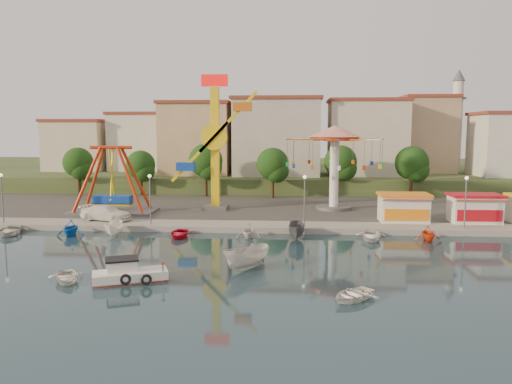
# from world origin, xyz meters

# --- Properties ---
(ground) EXTENTS (200.00, 200.00, 0.00)m
(ground) POSITION_xyz_m (0.00, 0.00, 0.00)
(ground) COLOR #142B37
(ground) RESTS_ON ground
(quay_deck) EXTENTS (200.00, 100.00, 0.60)m
(quay_deck) POSITION_xyz_m (0.00, 62.00, 0.30)
(quay_deck) COLOR #9E998E
(quay_deck) RESTS_ON ground
(asphalt_pad) EXTENTS (90.00, 28.00, 0.01)m
(asphalt_pad) POSITION_xyz_m (0.00, 30.00, 0.60)
(asphalt_pad) COLOR #4C4944
(asphalt_pad) RESTS_ON quay_deck
(hill_terrace) EXTENTS (200.00, 60.00, 3.00)m
(hill_terrace) POSITION_xyz_m (0.00, 67.00, 1.50)
(hill_terrace) COLOR #384C26
(hill_terrace) RESTS_ON ground
(pirate_ship_ride) EXTENTS (10.00, 5.00, 8.00)m
(pirate_ship_ride) POSITION_xyz_m (-14.59, 20.08, 4.39)
(pirate_ship_ride) COLOR #59595E
(pirate_ship_ride) RESTS_ON quay_deck
(kamikaze_tower) EXTENTS (7.21, 3.10, 16.50)m
(kamikaze_tower) POSITION_xyz_m (-2.34, 23.25, 8.46)
(kamikaze_tower) COLOR #59595E
(kamikaze_tower) RESTS_ON quay_deck
(wave_swinger) EXTENTS (11.60, 11.60, 10.40)m
(wave_swinger) POSITION_xyz_m (11.95, 24.48, 8.20)
(wave_swinger) COLOR #59595E
(wave_swinger) RESTS_ON quay_deck
(booth_left) EXTENTS (5.40, 3.78, 3.08)m
(booth_left) POSITION_xyz_m (18.74, 16.49, 2.16)
(booth_left) COLOR white
(booth_left) RESTS_ON quay_deck
(booth_mid) EXTENTS (5.40, 3.78, 3.08)m
(booth_mid) POSITION_xyz_m (26.20, 16.49, 2.16)
(booth_mid) COLOR white
(booth_mid) RESTS_ON quay_deck
(lamp_post_0) EXTENTS (0.14, 0.14, 5.00)m
(lamp_post_0) POSITION_xyz_m (-24.00, 13.00, 3.10)
(lamp_post_0) COLOR #59595E
(lamp_post_0) RESTS_ON quay_deck
(lamp_post_1) EXTENTS (0.14, 0.14, 5.00)m
(lamp_post_1) POSITION_xyz_m (-8.00, 13.00, 3.10)
(lamp_post_1) COLOR #59595E
(lamp_post_1) RESTS_ON quay_deck
(lamp_post_2) EXTENTS (0.14, 0.14, 5.00)m
(lamp_post_2) POSITION_xyz_m (8.00, 13.00, 3.10)
(lamp_post_2) COLOR #59595E
(lamp_post_2) RESTS_ON quay_deck
(lamp_post_3) EXTENTS (0.14, 0.14, 5.00)m
(lamp_post_3) POSITION_xyz_m (24.00, 13.00, 3.10)
(lamp_post_3) COLOR #59595E
(lamp_post_3) RESTS_ON quay_deck
(tree_0) EXTENTS (4.60, 4.60, 7.19)m
(tree_0) POSITION_xyz_m (-26.00, 36.98, 5.47)
(tree_0) COLOR #382314
(tree_0) RESTS_ON quay_deck
(tree_1) EXTENTS (4.35, 4.35, 6.80)m
(tree_1) POSITION_xyz_m (-16.00, 36.24, 5.20)
(tree_1) COLOR #382314
(tree_1) RESTS_ON quay_deck
(tree_2) EXTENTS (5.02, 5.02, 7.85)m
(tree_2) POSITION_xyz_m (-6.00, 35.81, 5.92)
(tree_2) COLOR #382314
(tree_2) RESTS_ON quay_deck
(tree_3) EXTENTS (4.68, 4.68, 7.32)m
(tree_3) POSITION_xyz_m (4.00, 34.36, 5.55)
(tree_3) COLOR #382314
(tree_3) RESTS_ON quay_deck
(tree_4) EXTENTS (4.86, 4.86, 7.60)m
(tree_4) POSITION_xyz_m (14.00, 37.35, 5.75)
(tree_4) COLOR #382314
(tree_4) RESTS_ON quay_deck
(tree_5) EXTENTS (4.83, 4.83, 7.54)m
(tree_5) POSITION_xyz_m (24.00, 35.54, 5.71)
(tree_5) COLOR #382314
(tree_5) RESTS_ON quay_deck
(building_0) EXTENTS (9.26, 9.53, 11.87)m
(building_0) POSITION_xyz_m (-33.37, 46.06, 8.93)
(building_0) COLOR beige
(building_0) RESTS_ON hill_terrace
(building_1) EXTENTS (12.33, 9.01, 8.63)m
(building_1) POSITION_xyz_m (-21.33, 51.38, 7.32)
(building_1) COLOR silver
(building_1) RESTS_ON hill_terrace
(building_2) EXTENTS (11.95, 9.28, 11.23)m
(building_2) POSITION_xyz_m (-8.19, 51.96, 8.62)
(building_2) COLOR tan
(building_2) RESTS_ON hill_terrace
(building_3) EXTENTS (12.59, 10.50, 9.20)m
(building_3) POSITION_xyz_m (5.60, 48.80, 7.60)
(building_3) COLOR beige
(building_3) RESTS_ON hill_terrace
(building_4) EXTENTS (10.75, 9.23, 9.24)m
(building_4) POSITION_xyz_m (19.07, 52.20, 7.62)
(building_4) COLOR beige
(building_4) RESTS_ON hill_terrace
(building_5) EXTENTS (12.77, 10.96, 11.21)m
(building_5) POSITION_xyz_m (32.37, 50.33, 8.61)
(building_5) COLOR tan
(building_5) RESTS_ON hill_terrace
(minaret) EXTENTS (2.80, 2.80, 18.00)m
(minaret) POSITION_xyz_m (36.00, 54.00, 12.55)
(minaret) COLOR silver
(minaret) RESTS_ON hill_terrace
(cabin_motorboat) EXTENTS (5.36, 3.60, 1.76)m
(cabin_motorboat) POSITION_xyz_m (-4.61, -4.67, 0.47)
(cabin_motorboat) COLOR white
(cabin_motorboat) RESTS_ON ground
(rowboat_a) EXTENTS (3.62, 4.01, 0.68)m
(rowboat_a) POSITION_xyz_m (-8.87, -5.00, 0.34)
(rowboat_a) COLOR white
(rowboat_a) RESTS_ON ground
(rowboat_b) EXTENTS (4.02, 4.02, 0.69)m
(rowboat_b) POSITION_xyz_m (10.41, -7.45, 0.34)
(rowboat_b) COLOR white
(rowboat_b) RESTS_ON ground
(skiff) EXTENTS (4.21, 4.66, 1.77)m
(skiff) POSITION_xyz_m (3.32, -0.98, 0.89)
(skiff) COLOR silver
(skiff) RESTS_ON ground
(van) EXTENTS (6.04, 3.47, 1.65)m
(van) POSITION_xyz_m (-13.55, 15.10, 1.42)
(van) COLOR white
(van) RESTS_ON quay_deck
(moored_boat_0) EXTENTS (4.15, 4.93, 0.87)m
(moored_boat_0) POSITION_xyz_m (-21.48, 9.80, 0.44)
(moored_boat_0) COLOR silver
(moored_boat_0) RESTS_ON ground
(moored_boat_1) EXTENTS (2.95, 3.32, 1.60)m
(moored_boat_1) POSITION_xyz_m (-15.21, 9.80, 0.80)
(moored_boat_1) COLOR blue
(moored_boat_1) RESTS_ON ground
(moored_boat_2) EXTENTS (1.99, 4.07, 1.51)m
(moored_boat_2) POSITION_xyz_m (-10.78, 9.80, 0.75)
(moored_boat_2) COLOR white
(moored_boat_2) RESTS_ON ground
(moored_boat_3) EXTENTS (2.69, 3.69, 0.75)m
(moored_boat_3) POSITION_xyz_m (-4.27, 9.80, 0.37)
(moored_boat_3) COLOR red
(moored_boat_3) RESTS_ON ground
(moored_boat_4) EXTENTS (2.63, 2.99, 1.49)m
(moored_boat_4) POSITION_xyz_m (2.55, 9.80, 0.75)
(moored_boat_4) COLOR silver
(moored_boat_4) RESTS_ON ground
(moored_boat_5) EXTENTS (1.64, 4.21, 1.62)m
(moored_boat_5) POSITION_xyz_m (7.20, 9.80, 0.81)
(moored_boat_5) COLOR #525256
(moored_boat_5) RESTS_ON ground
(moored_boat_6) EXTENTS (3.41, 4.36, 0.82)m
(moored_boat_6) POSITION_xyz_m (14.26, 9.80, 0.41)
(moored_boat_6) COLOR white
(moored_boat_6) RESTS_ON ground
(moored_boat_7) EXTENTS (2.54, 2.91, 1.48)m
(moored_boat_7) POSITION_xyz_m (19.58, 9.80, 0.74)
(moored_boat_7) COLOR #EB4214
(moored_boat_7) RESTS_ON ground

